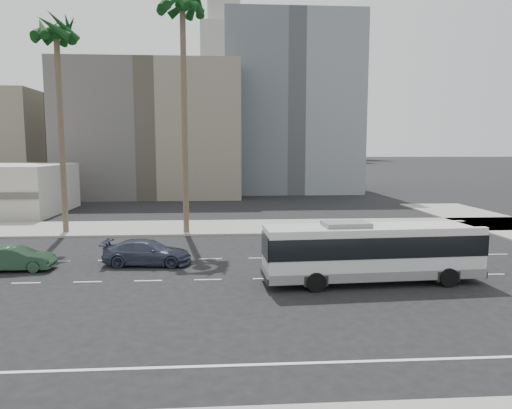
{
  "coord_description": "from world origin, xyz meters",
  "views": [
    {
      "loc": [
        -2.08,
        -23.07,
        6.65
      ],
      "look_at": [
        -0.27,
        4.0,
        3.37
      ],
      "focal_mm": 32.53,
      "sensor_mm": 36.0,
      "label": 1
    }
  ],
  "objects": [
    {
      "name": "ground",
      "position": [
        0.0,
        0.0,
        0.0
      ],
      "size": [
        700.0,
        700.0,
        0.0
      ],
      "primitive_type": "plane",
      "color": "black",
      "rests_on": "ground"
    },
    {
      "name": "sidewalk_north",
      "position": [
        0.0,
        15.5,
        0.07
      ],
      "size": [
        120.0,
        7.0,
        0.15
      ],
      "primitive_type": "cube",
      "color": "gray",
      "rests_on": "ground"
    },
    {
      "name": "midrise_beige_west",
      "position": [
        -12.0,
        45.0,
        9.0
      ],
      "size": [
        24.0,
        18.0,
        18.0
      ],
      "primitive_type": "cube",
      "color": "#5D5954",
      "rests_on": "ground"
    },
    {
      "name": "midrise_gray_center",
      "position": [
        8.0,
        52.0,
        13.0
      ],
      "size": [
        20.0,
        20.0,
        26.0
      ],
      "primitive_type": "cube",
      "color": "slate",
      "rests_on": "ground"
    },
    {
      "name": "civic_tower",
      "position": [
        -2.0,
        250.0,
        38.83
      ],
      "size": [
        42.0,
        42.0,
        129.0
      ],
      "color": "#BAB7AD",
      "rests_on": "ground"
    },
    {
      "name": "highrise_right",
      "position": [
        45.0,
        230.0,
        35.0
      ],
      "size": [
        26.0,
        26.0,
        70.0
      ],
      "primitive_type": "cube",
      "color": "slate",
      "rests_on": "ground"
    },
    {
      "name": "highrise_far",
      "position": [
        70.0,
        260.0,
        30.0
      ],
      "size": [
        22.0,
        22.0,
        60.0
      ],
      "primitive_type": "cube",
      "color": "slate",
      "rests_on": "ground"
    },
    {
      "name": "city_bus",
      "position": [
        5.18,
        -1.0,
        1.62
      ],
      "size": [
        10.89,
        3.01,
        3.09
      ],
      "rotation": [
        0.0,
        0.0,
        0.06
      ],
      "color": "silver",
      "rests_on": "ground"
    },
    {
      "name": "car_a",
      "position": [
        -6.59,
        3.38,
        0.72
      ],
      "size": [
        2.4,
        5.13,
        1.45
      ],
      "primitive_type": "imported",
      "rotation": [
        0.0,
        0.0,
        1.5
      ],
      "color": "#353C4F",
      "rests_on": "ground"
    },
    {
      "name": "car_b",
      "position": [
        -13.56,
        2.53,
        0.67
      ],
      "size": [
        1.48,
        4.09,
        1.34
      ],
      "primitive_type": "imported",
      "rotation": [
        0.0,
        0.0,
        1.59
      ],
      "color": "#22412C",
      "rests_on": "ground"
    },
    {
      "name": "palm_near",
      "position": [
        -5.15,
        13.09,
        16.9
      ],
      "size": [
        5.55,
        5.55,
        18.65
      ],
      "rotation": [
        0.0,
        0.0,
        -0.35
      ],
      "color": "brown",
      "rests_on": "ground"
    },
    {
      "name": "palm_mid",
      "position": [
        -14.6,
        13.74,
        14.93
      ],
      "size": [
        5.38,
        5.38,
        16.6
      ],
      "rotation": [
        0.0,
        0.0,
        0.16
      ],
      "color": "brown",
      "rests_on": "ground"
    }
  ]
}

